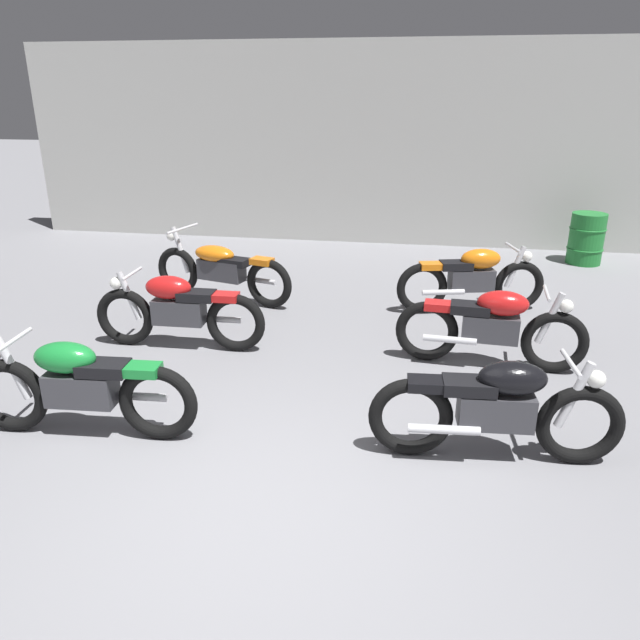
{
  "coord_description": "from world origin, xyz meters",
  "views": [
    {
      "loc": [
        1.0,
        -3.32,
        2.77
      ],
      "look_at": [
        0.0,
        2.4,
        0.55
      ],
      "focal_mm": 34.05,
      "sensor_mm": 36.0,
      "label": 1
    }
  ],
  "objects": [
    {
      "name": "ground_plane",
      "position": [
        0.0,
        0.0,
        0.0
      ],
      "size": [
        60.0,
        60.0,
        0.0
      ],
      "primitive_type": "plane",
      "color": "gray"
    },
    {
      "name": "back_wall",
      "position": [
        0.0,
        8.22,
        1.8
      ],
      "size": [
        13.39,
        0.24,
        3.6
      ],
      "primitive_type": "cube",
      "color": "#B2B2AD",
      "rests_on": "ground"
    },
    {
      "name": "motorcycle_left_row_0",
      "position": [
        -1.75,
        0.78,
        0.46
      ],
      "size": [
        1.97,
        0.49,
        0.88
      ],
      "color": "black",
      "rests_on": "ground"
    },
    {
      "name": "motorcycle_left_row_1",
      "position": [
        -1.67,
        2.69,
        0.46
      ],
      "size": [
        1.97,
        0.48,
        0.88
      ],
      "color": "black",
      "rests_on": "ground"
    },
    {
      "name": "motorcycle_left_row_2",
      "position": [
        -1.74,
        4.38,
        0.45
      ],
      "size": [
        2.12,
        0.83,
        0.97
      ],
      "color": "black",
      "rests_on": "ground"
    },
    {
      "name": "motorcycle_right_row_0",
      "position": [
        1.64,
        1.0,
        0.46
      ],
      "size": [
        1.97,
        0.5,
        0.88
      ],
      "color": "black",
      "rests_on": "ground"
    },
    {
      "name": "motorcycle_right_row_1",
      "position": [
        1.75,
        2.77,
        0.46
      ],
      "size": [
        1.97,
        0.48,
        0.88
      ],
      "color": "black",
      "rests_on": "ground"
    },
    {
      "name": "motorcycle_right_row_2",
      "position": [
        1.65,
        4.5,
        0.46
      ],
      "size": [
        1.94,
        0.69,
        0.88
      ],
      "color": "black",
      "rests_on": "ground"
    },
    {
      "name": "oil_drum",
      "position": [
        3.68,
        7.26,
        0.43
      ],
      "size": [
        0.59,
        0.59,
        0.85
      ],
      "color": "#1E722D",
      "rests_on": "ground"
    }
  ]
}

